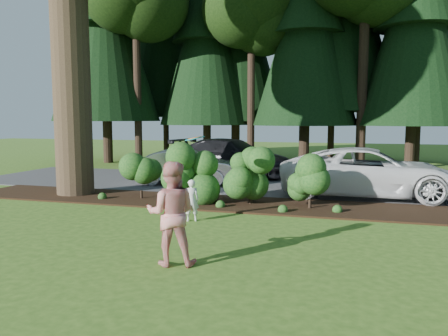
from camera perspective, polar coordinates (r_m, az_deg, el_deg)
name	(u,v)px	position (r m, az deg, el deg)	size (l,w,h in m)	color
ground	(156,227)	(10.80, -8.85, -7.62)	(80.00, 80.00, 0.00)	#315418
mulch_bed	(200,202)	(13.74, -3.13, -4.42)	(16.00, 2.50, 0.05)	black
driveway	(234,183)	(17.75, 1.38, -1.98)	(22.00, 6.00, 0.03)	#38383A
shrub_row	(223,178)	(13.28, -0.17, -1.36)	(6.53, 1.60, 1.61)	#113913
lily_cluster	(181,191)	(12.98, -5.63, -2.97)	(0.69, 0.09, 0.57)	#113913
car_silver_wagon	(188,167)	(17.38, -4.77, 0.18)	(1.47, 4.22, 1.39)	#B5B5BA
car_white_suv	(370,172)	(15.28, 18.52, -0.53)	(2.71, 5.87, 1.63)	silver
car_dark_suv	(232,157)	(20.05, 1.00, 1.43)	(2.34, 5.77, 1.67)	black
child	(191,200)	(11.20, -4.29, -4.23)	(0.39, 0.26, 1.08)	silver
adult	(171,213)	(7.86, -6.89, -5.90)	(0.91, 0.71, 1.87)	red
frisbee	(195,138)	(11.09, -3.84, 3.90)	(0.50, 0.50, 0.14)	#16757C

